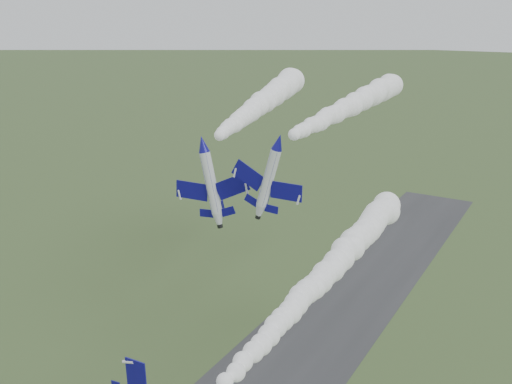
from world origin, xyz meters
TOP-DOWN VIEW (x-y plane):
  - smoke_trail_jet_lead at (15.00, 21.07)m, footprint 6.05×55.20m
  - jet_pair_left at (-5.77, 21.22)m, footprint 12.01×14.40m
  - smoke_trail_jet_pair_left at (-12.60, 51.15)m, footprint 16.01×54.45m
  - jet_pair_right at (6.90, 21.26)m, footprint 10.66×13.15m
  - smoke_trail_jet_pair_right at (5.23, 53.42)m, footprint 9.66×57.83m

SIDE VIEW (x-z plane):
  - smoke_trail_jet_lead at x=15.00m, z-range 28.57..33.28m
  - jet_pair_left at x=-5.77m, z-range 44.39..48.44m
  - smoke_trail_jet_pair_left at x=-12.60m, z-range 45.23..51.01m
  - jet_pair_right at x=6.90m, z-range 46.12..50.14m
  - smoke_trail_jet_pair_right at x=5.23m, z-range 46.37..51.29m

